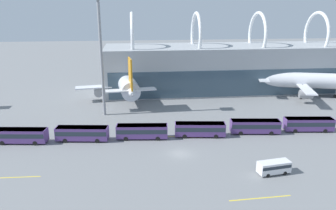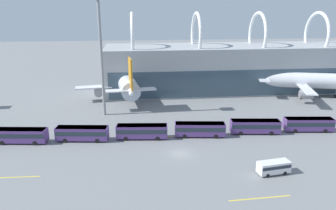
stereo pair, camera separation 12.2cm
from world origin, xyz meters
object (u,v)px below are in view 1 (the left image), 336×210
(service_van_foreground, at_px, (274,166))
(floodlight_mast, at_px, (100,41))
(airliner_at_gate_far, at_px, (126,82))
(shuttle_bus_4, at_px, (255,126))
(shuttle_bus_0, at_px, (20,135))
(shuttle_bus_1, at_px, (82,133))
(shuttle_bus_5, at_px, (309,124))
(airliner_parked_remote, at_px, (303,80))
(shuttle_bus_2, at_px, (142,131))
(shuttle_bus_3, at_px, (200,129))

(service_van_foreground, distance_m, floodlight_mast, 52.71)
(service_van_foreground, height_order, floodlight_mast, floodlight_mast)
(airliner_at_gate_far, relative_size, shuttle_bus_4, 2.97)
(shuttle_bus_0, distance_m, shuttle_bus_1, 13.34)
(shuttle_bus_4, distance_m, shuttle_bus_5, 13.34)
(airliner_parked_remote, relative_size, shuttle_bus_2, 2.92)
(service_van_foreground, relative_size, floodlight_mast, 0.19)
(shuttle_bus_2, bearing_deg, shuttle_bus_3, 4.65)
(airliner_at_gate_far, distance_m, airliner_parked_remote, 57.99)
(shuttle_bus_1, distance_m, floodlight_mast, 25.68)
(airliner_at_gate_far, xyz_separation_m, shuttle_bus_5, (44.13, -33.96, -3.52))
(shuttle_bus_2, distance_m, floodlight_mast, 27.39)
(shuttle_bus_2, bearing_deg, airliner_at_gate_far, 102.00)
(shuttle_bus_1, bearing_deg, shuttle_bus_5, 7.06)
(airliner_at_gate_far, relative_size, shuttle_bus_2, 2.98)
(shuttle_bus_0, height_order, shuttle_bus_4, same)
(airliner_parked_remote, relative_size, shuttle_bus_0, 2.91)
(airliner_at_gate_far, bearing_deg, service_van_foreground, -160.17)
(airliner_at_gate_far, relative_size, shuttle_bus_1, 2.97)
(shuttle_bus_1, height_order, shuttle_bus_2, same)
(shuttle_bus_3, relative_size, floodlight_mast, 0.37)
(shuttle_bus_4, bearing_deg, shuttle_bus_5, 6.37)
(shuttle_bus_3, bearing_deg, service_van_foreground, -55.64)
(shuttle_bus_4, bearing_deg, shuttle_bus_1, -173.46)
(shuttle_bus_3, height_order, shuttle_bus_5, same)
(airliner_at_gate_far, height_order, shuttle_bus_4, airliner_at_gate_far)
(airliner_parked_remote, xyz_separation_m, service_van_foreground, (-30.54, -48.76, -4.04))
(shuttle_bus_5, xyz_separation_m, service_van_foreground, (-16.85, -19.10, -0.52))
(service_van_foreground, xyz_separation_m, floodlight_mast, (-32.99, 36.55, 18.82))
(shuttle_bus_1, relative_size, service_van_foreground, 1.92)
(shuttle_bus_5, bearing_deg, shuttle_bus_0, -174.09)
(airliner_parked_remote, relative_size, shuttle_bus_1, 2.91)
(service_van_foreground, bearing_deg, shuttle_bus_1, 144.23)
(shuttle_bus_3, xyz_separation_m, shuttle_bus_4, (13.34, 0.50, 0.00))
(shuttle_bus_3, xyz_separation_m, floodlight_mast, (-23.16, 17.97, 18.30))
(shuttle_bus_2, height_order, shuttle_bus_5, same)
(airliner_parked_remote, xyz_separation_m, shuttle_bus_5, (-13.69, -29.66, -3.53))
(airliner_at_gate_far, xyz_separation_m, shuttle_bus_0, (-22.57, -34.03, -3.52))
(airliner_at_gate_far, distance_m, shuttle_bus_1, 35.57)
(airliner_at_gate_far, bearing_deg, shuttle_bus_0, 139.06)
(shuttle_bus_0, bearing_deg, shuttle_bus_1, 6.10)
(airliner_at_gate_far, bearing_deg, floodlight_mast, 153.55)
(airliner_parked_remote, height_order, shuttle_bus_0, airliner_parked_remote)
(shuttle_bus_5, bearing_deg, shuttle_bus_2, -173.56)
(shuttle_bus_0, relative_size, shuttle_bus_1, 1.00)
(airliner_parked_remote, distance_m, shuttle_bus_5, 32.86)
(shuttle_bus_5, relative_size, service_van_foreground, 1.92)
(shuttle_bus_3, height_order, floodlight_mast, floodlight_mast)
(shuttle_bus_1, relative_size, shuttle_bus_3, 1.00)
(airliner_parked_remote, bearing_deg, shuttle_bus_2, -136.12)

